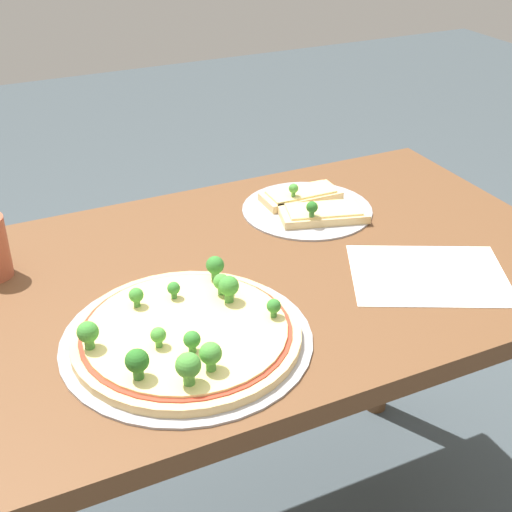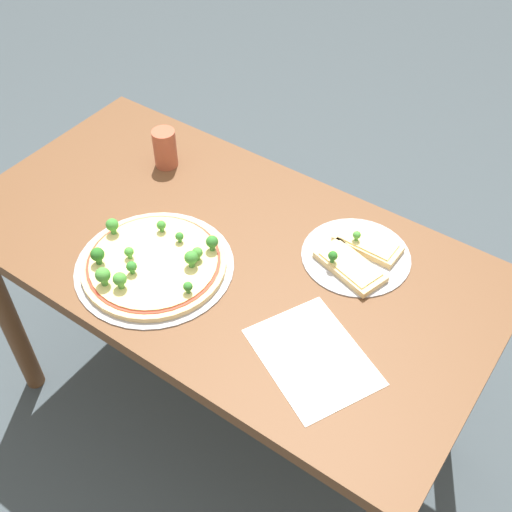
# 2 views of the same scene
# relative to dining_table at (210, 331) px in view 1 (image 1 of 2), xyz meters

# --- Properties ---
(dining_table) EXTENTS (1.34, 0.71, 0.76)m
(dining_table) POSITION_rel_dining_table_xyz_m (0.00, 0.00, 0.00)
(dining_table) COLOR brown
(dining_table) RESTS_ON ground_plane
(pizza_tray_whole) EXTENTS (0.38, 0.38, 0.07)m
(pizza_tray_whole) POSITION_rel_dining_table_xyz_m (0.09, 0.15, 0.12)
(pizza_tray_whole) COLOR #A3A3A8
(pizza_tray_whole) RESTS_ON dining_table
(pizza_tray_slice) EXTENTS (0.26, 0.26, 0.06)m
(pizza_tray_slice) POSITION_rel_dining_table_xyz_m (-0.29, -0.16, 0.12)
(pizza_tray_slice) COLOR #A3A3A8
(pizza_tray_slice) RESTS_ON dining_table
(paper_menu) EXTENTS (0.33, 0.30, 0.00)m
(paper_menu) POSITION_rel_dining_table_xyz_m (-0.35, 0.15, 0.11)
(paper_menu) COLOR white
(paper_menu) RESTS_ON dining_table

